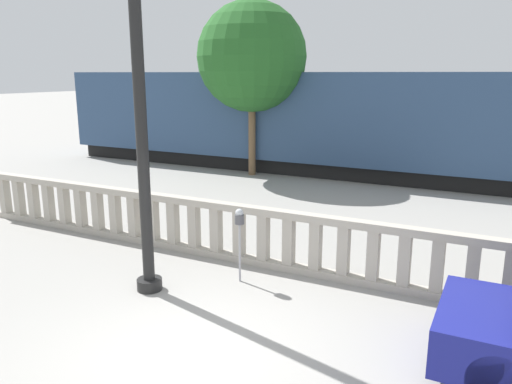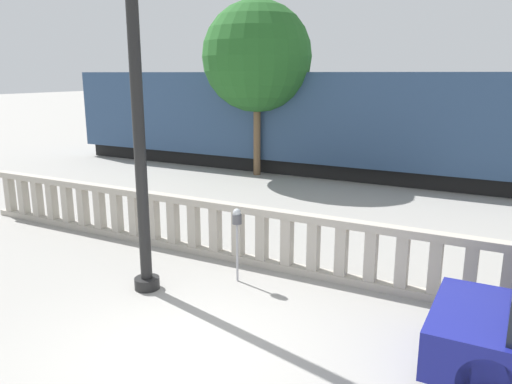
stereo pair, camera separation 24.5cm
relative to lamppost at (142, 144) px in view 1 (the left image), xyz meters
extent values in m
plane|color=gray|center=(1.83, -1.40, -2.58)|extent=(160.00, 160.00, 0.00)
cube|color=#ADA599|center=(1.83, 1.91, -2.51)|extent=(16.79, 0.24, 0.14)
cube|color=#ADA599|center=(1.83, 1.91, -1.46)|extent=(16.79, 0.24, 0.14)
cube|color=#ADA599|center=(-6.25, 1.91, -1.99)|extent=(0.20, 0.20, 0.90)
cube|color=#ADA599|center=(-5.71, 1.91, -1.99)|extent=(0.20, 0.20, 0.90)
cube|color=#ADA599|center=(-5.17, 1.91, -1.99)|extent=(0.20, 0.20, 0.90)
cube|color=#ADA599|center=(-4.63, 1.91, -1.99)|extent=(0.20, 0.20, 0.90)
cube|color=#ADA599|center=(-4.10, 1.91, -1.99)|extent=(0.20, 0.20, 0.90)
cube|color=#ADA599|center=(-3.56, 1.91, -1.99)|extent=(0.20, 0.20, 0.90)
cube|color=#ADA599|center=(-3.02, 1.91, -1.99)|extent=(0.20, 0.20, 0.90)
cube|color=#ADA599|center=(-2.48, 1.91, -1.99)|extent=(0.20, 0.20, 0.90)
cube|color=#ADA599|center=(-1.94, 1.91, -1.99)|extent=(0.20, 0.20, 0.90)
cube|color=#ADA599|center=(-1.40, 1.91, -1.99)|extent=(0.20, 0.20, 0.90)
cube|color=#ADA599|center=(-0.86, 1.91, -1.99)|extent=(0.20, 0.20, 0.90)
cube|color=#ADA599|center=(-0.33, 1.91, -1.99)|extent=(0.20, 0.20, 0.90)
cube|color=#ADA599|center=(0.21, 1.91, -1.99)|extent=(0.20, 0.20, 0.90)
cube|color=#ADA599|center=(0.75, 1.91, -1.99)|extent=(0.20, 0.20, 0.90)
cube|color=#ADA599|center=(1.29, 1.91, -1.99)|extent=(0.20, 0.20, 0.90)
cube|color=#ADA599|center=(1.83, 1.91, -1.99)|extent=(0.20, 0.20, 0.90)
cube|color=#ADA599|center=(2.37, 1.91, -1.99)|extent=(0.20, 0.20, 0.90)
cube|color=#ADA599|center=(2.91, 1.91, -1.99)|extent=(0.20, 0.20, 0.90)
cube|color=#ADA599|center=(3.44, 1.91, -1.99)|extent=(0.20, 0.20, 0.90)
cube|color=#ADA599|center=(3.98, 1.91, -1.99)|extent=(0.20, 0.20, 0.90)
cube|color=#ADA599|center=(4.52, 1.91, -1.99)|extent=(0.20, 0.20, 0.90)
cube|color=#ADA599|center=(5.06, 1.91, -1.99)|extent=(0.20, 0.20, 0.90)
cube|color=#ADA599|center=(5.60, 1.91, -1.99)|extent=(0.20, 0.20, 0.90)
cylinder|color=black|center=(0.00, 0.00, -2.48)|extent=(0.44, 0.44, 0.20)
cylinder|color=black|center=(0.00, 0.00, 0.11)|extent=(0.20, 0.20, 4.96)
cylinder|color=#99999E|center=(1.24, 1.04, -2.03)|extent=(0.04, 0.04, 1.09)
cylinder|color=#4C4C51|center=(1.24, 1.04, -1.40)|extent=(0.17, 0.17, 0.17)
sphere|color=#B2B7BC|center=(1.24, 1.04, -1.28)|extent=(0.15, 0.15, 0.15)
cylinder|color=black|center=(5.53, -0.75, -2.24)|extent=(0.68, 0.18, 0.68)
cylinder|color=black|center=(5.53, 0.90, -2.24)|extent=(0.68, 0.18, 0.68)
cube|color=black|center=(-1.39, 11.35, -2.30)|extent=(20.83, 2.08, 0.55)
cube|color=navy|center=(-1.39, 11.35, -0.43)|extent=(21.25, 2.60, 3.19)
cylinder|color=brown|center=(-3.09, 9.87, -1.17)|extent=(0.26, 0.26, 2.81)
sphere|color=#235B23|center=(-3.09, 9.87, 1.70)|extent=(3.91, 3.91, 3.91)
camera|label=1|loc=(5.36, -6.40, 1.13)|focal=35.00mm
camera|label=2|loc=(5.57, -6.29, 1.13)|focal=35.00mm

